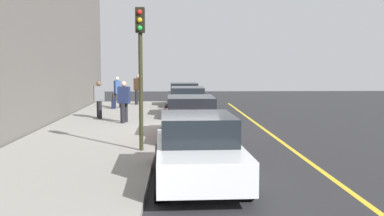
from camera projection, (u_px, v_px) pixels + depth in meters
ground_plane at (186, 136)px, 17.00m from camera, size 56.00×56.00×0.00m
sidewalk at (97, 134)px, 16.87m from camera, size 28.00×4.60×0.15m
lane_stripe_centre at (272, 135)px, 17.12m from camera, size 28.00×0.14×0.01m
parked_car_black at (184, 95)px, 27.69m from camera, size 4.23×1.99×1.51m
parked_car_silver at (188, 103)px, 22.52m from camera, size 4.64×1.96×1.51m
parked_car_red at (191, 118)px, 15.92m from camera, size 4.40×1.94×1.51m
parked_car_white at (198, 149)px, 10.17m from camera, size 4.39×2.00×1.51m
pedestrian_navy_coat at (124, 101)px, 19.53m from camera, size 0.57×0.53×1.76m
pedestrian_brown_coat at (138, 88)px, 28.47m from camera, size 0.55×0.59×1.85m
pedestrian_grey_coat at (99, 98)px, 21.11m from camera, size 0.55×0.53×1.71m
pedestrian_blue_coat at (117, 91)px, 26.16m from camera, size 0.56×0.56×1.78m
traffic_light_pole at (140, 54)px, 13.02m from camera, size 0.35×0.26×4.07m
rolling_suitcase at (114, 104)px, 25.76m from camera, size 0.34×0.22×0.89m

